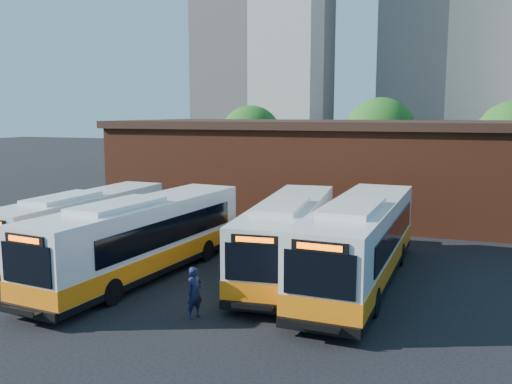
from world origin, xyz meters
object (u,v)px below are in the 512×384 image
(bus_west, at_px, (83,226))
(transit_worker, at_px, (195,293))
(bus_mideast, at_px, (288,239))
(bus_east, at_px, (360,245))
(bus_midwest, at_px, (142,241))

(bus_west, relative_size, transit_worker, 6.50)
(bus_mideast, distance_m, transit_worker, 6.49)
(bus_mideast, relative_size, bus_east, 0.94)
(bus_west, height_order, bus_mideast, bus_mideast)
(bus_east, relative_size, transit_worker, 7.33)
(bus_west, relative_size, bus_midwest, 0.91)
(bus_midwest, xyz_separation_m, bus_mideast, (5.67, 2.72, -0.06))
(bus_west, distance_m, bus_east, 13.51)
(bus_west, relative_size, bus_east, 0.89)
(bus_west, bearing_deg, transit_worker, -31.52)
(bus_mideast, bearing_deg, transit_worker, -108.17)
(bus_west, bearing_deg, bus_mideast, 4.59)
(bus_west, xyz_separation_m, bus_midwest, (4.64, -2.12, 0.13))
(bus_mideast, distance_m, bus_east, 3.26)
(bus_east, height_order, transit_worker, bus_east)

